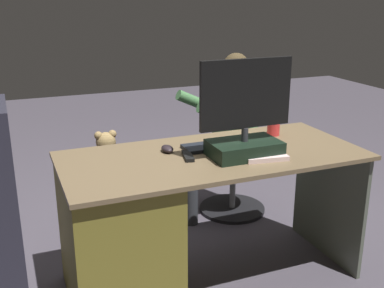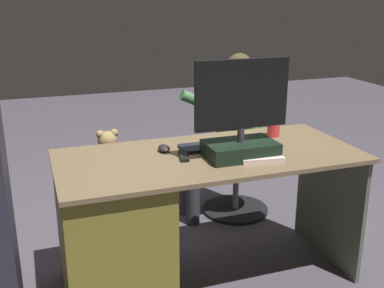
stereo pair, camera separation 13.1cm
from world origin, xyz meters
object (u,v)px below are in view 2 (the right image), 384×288
object	(u,v)px
desk	(132,227)
office_chair_teddy	(111,199)
person	(228,124)
keyboard	(218,145)
computer_mouse	(164,148)
cup	(273,127)
monitor	(241,127)
visitor_chair	(236,183)
teddy_bear	(108,153)
tv_remote	(184,156)

from	to	relation	value
desk	office_chair_teddy	distance (m)	0.79
office_chair_teddy	person	distance (m)	0.96
keyboard	computer_mouse	distance (m)	0.30
cup	office_chair_teddy	size ratio (longest dim) A/B	0.23
keyboard	computer_mouse	world-z (taller)	computer_mouse
monitor	office_chair_teddy	world-z (taller)	monitor
computer_mouse	person	xyz separation A→B (m)	(-0.65, -0.64, -0.09)
desk	keyboard	bearing A→B (deg)	-169.73
keyboard	visitor_chair	world-z (taller)	keyboard
teddy_bear	cup	bearing A→B (deg)	145.97
cup	tv_remote	xyz separation A→B (m)	(0.62, 0.19, -0.05)
teddy_bear	person	size ratio (longest dim) A/B	0.25
desk	computer_mouse	xyz separation A→B (m)	(-0.22, -0.12, 0.37)
monitor	teddy_bear	bearing A→B (deg)	-58.00
tv_remote	teddy_bear	distance (m)	0.85
visitor_chair	cup	bearing A→B (deg)	86.25
visitor_chair	office_chair_teddy	bearing A→B (deg)	-0.69
keyboard	monitor	bearing A→B (deg)	104.50
computer_mouse	cup	size ratio (longest dim) A/B	0.88
keyboard	person	bearing A→B (deg)	-117.76
monitor	visitor_chair	size ratio (longest dim) A/B	1.03
keyboard	tv_remote	bearing A→B (deg)	23.42
computer_mouse	office_chair_teddy	bearing A→B (deg)	-73.15
desk	tv_remote	world-z (taller)	tv_remote
person	tv_remote	bearing A→B (deg)	52.75
desk	visitor_chair	size ratio (longest dim) A/B	3.27
monitor	tv_remote	world-z (taller)	monitor
visitor_chair	teddy_bear	bearing A→B (deg)	-1.34
monitor	computer_mouse	world-z (taller)	monitor
monitor	visitor_chair	xyz separation A→B (m)	(-0.38, -0.85, -0.69)
office_chair_teddy	visitor_chair	distance (m)	0.92
computer_mouse	person	bearing A→B (deg)	-135.51
computer_mouse	office_chair_teddy	size ratio (longest dim) A/B	0.20
keyboard	office_chair_teddy	xyz separation A→B (m)	(0.50, -0.67, -0.53)
tv_remote	teddy_bear	bearing A→B (deg)	-59.35
cup	office_chair_teddy	world-z (taller)	cup
desk	monitor	bearing A→B (deg)	170.76
tv_remote	visitor_chair	bearing A→B (deg)	-118.71
computer_mouse	tv_remote	world-z (taller)	computer_mouse
computer_mouse	teddy_bear	size ratio (longest dim) A/B	0.32
computer_mouse	teddy_bear	distance (m)	0.72
keyboard	cup	distance (m)	0.40
computer_mouse	office_chair_teddy	xyz separation A→B (m)	(0.20, -0.65, -0.54)
cup	office_chair_teddy	distance (m)	1.21
cup	teddy_bear	xyz separation A→B (m)	(0.89, -0.60, -0.25)
desk	teddy_bear	xyz separation A→B (m)	(-0.02, -0.78, 0.15)
desk	tv_remote	distance (m)	0.46
computer_mouse	teddy_bear	world-z (taller)	computer_mouse
visitor_chair	computer_mouse	bearing A→B (deg)	41.24
desk	tv_remote	xyz separation A→B (m)	(-0.28, 0.01, 0.36)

